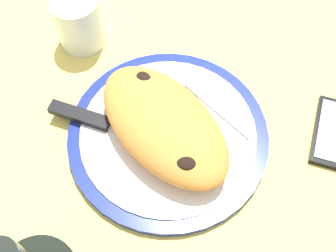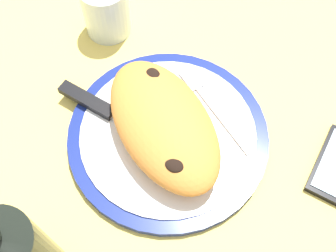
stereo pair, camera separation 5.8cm
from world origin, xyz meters
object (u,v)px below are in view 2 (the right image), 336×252
at_px(plate, 168,135).
at_px(fork, 209,102).
at_px(calzone, 163,122).
at_px(knife, 105,110).
at_px(water_glass, 107,12).

bearing_deg(plate, fork, -68.46).
relative_size(calzone, knife, 1.29).
distance_m(fork, knife, 0.16).
relative_size(fork, water_glass, 1.85).
bearing_deg(water_glass, calzone, -174.49).
height_order(plate, calzone, calzone).
bearing_deg(knife, fork, -102.29).
distance_m(fork, water_glass, 0.23).
distance_m(knife, water_glass, 0.18).
bearing_deg(fork, calzone, 108.46).
xyz_separation_m(fork, knife, (0.03, 0.15, 0.00)).
relative_size(plate, fork, 1.75).
bearing_deg(plate, water_glass, 7.06).
bearing_deg(calzone, plate, -109.33).
bearing_deg(calzone, knife, 49.77).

